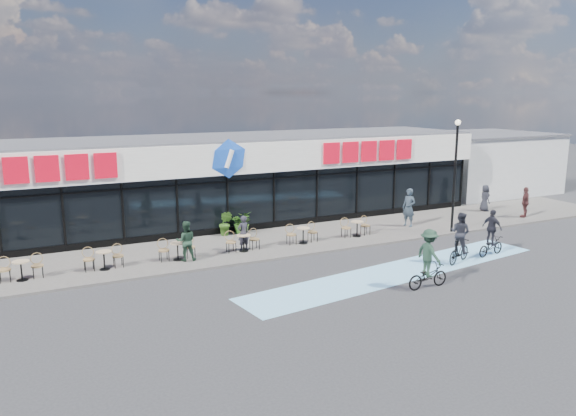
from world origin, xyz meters
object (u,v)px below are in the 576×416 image
Objects in this scene: patron_left at (243,233)px; patron_right at (186,241)px; pedestrian_a at (409,207)px; cyclist_a at (460,241)px; pedestrian_b at (485,198)px; lamp_post at (455,167)px; pedestrian_c at (525,202)px; potted_plant_right at (244,223)px; cyclist_b at (491,238)px; potted_plant_left at (226,223)px; potted_plant_mid at (241,223)px.

patron_right is at bearing -6.27° from patron_left.
cyclist_a is (-1.97, -5.81, -0.17)m from pedestrian_a.
lamp_post is at bearing 134.18° from pedestrian_b.
pedestrian_c is at bearing 163.22° from patron_left.
patron_right is 12.06m from pedestrian_a.
potted_plant_right is (-9.46, 4.18, -2.72)m from lamp_post.
pedestrian_b is 0.76× the size of cyclist_b.
patron_right is 1.08× the size of pedestrian_b.
potted_plant_right is at bearing -126.44° from patron_right.
pedestrian_c reaches higher than potted_plant_left.
lamp_post reaches higher than cyclist_a.
potted_plant_right is (0.91, -0.06, -0.06)m from potted_plant_left.
cyclist_b is at bearing 6.25° from pedestrian_c.
patron_right is (-2.89, -3.20, 0.23)m from potted_plant_left.
potted_plant_mid is 0.68× the size of patron_left.
lamp_post is at bearing -170.57° from patron_right.
pedestrian_a reaches higher than patron_right.
patron_right is at bearing -138.31° from potted_plant_mid.
pedestrian_a reaches higher than patron_left.
potted_plant_mid is at bearing -123.86° from patron_left.
lamp_post is 11.51m from potted_plant_left.
cyclist_a is at bearing -38.03° from pedestrian_a.
potted_plant_right is at bearing -3.48° from potted_plant_left.
potted_plant_right is at bearing 99.63° from pedestrian_b.
lamp_post is 5.63m from cyclist_a.
pedestrian_c is at bearing -147.37° from pedestrian_b.
potted_plant_left is 1.13× the size of potted_plant_mid.
pedestrian_c is at bearing -12.57° from potted_plant_right.
patron_left is at bearing -94.29° from potted_plant_left.
cyclist_a is at bearing 1.31° from pedestrian_c.
patron_right is at bearing 153.73° from cyclist_a.
lamp_post is 4.57× the size of potted_plant_left.
pedestrian_b is 9.29m from cyclist_b.
potted_plant_left is 2.83m from patron_left.
potted_plant_mid is 8.70m from pedestrian_a.
patron_right is at bearing 158.35° from cyclist_b.
pedestrian_b reaches higher than potted_plant_left.
pedestrian_b is 0.72× the size of cyclist_a.
cyclist_a is at bearing 129.61° from patron_left.
lamp_post reaches higher than potted_plant_left.
patron_left is 15.84m from pedestrian_b.
lamp_post is at bearing 51.00° from cyclist_a.
pedestrian_a is at bearing 114.09° from pedestrian_b.
pedestrian_c is 10.25m from cyclist_a.
pedestrian_a is at bearing 89.96° from cyclist_b.
patron_left is 0.92× the size of pedestrian_c.
cyclist_a is at bearing -52.31° from potted_plant_right.
cyclist_b reaches higher than potted_plant_left.
cyclist_a reaches higher than cyclist_b.
pedestrian_c is at bearing -13.03° from potted_plant_mid.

